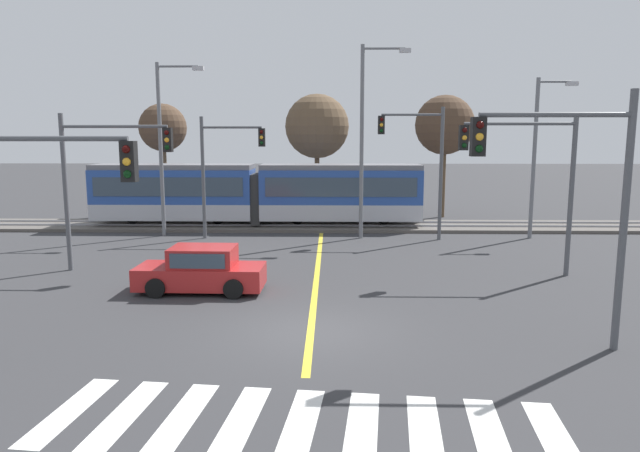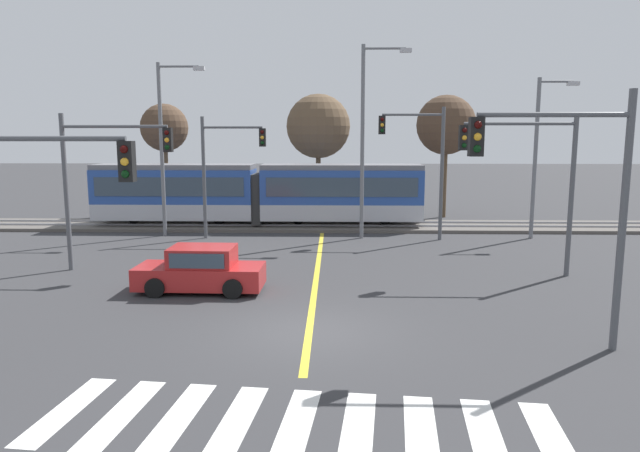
{
  "view_description": "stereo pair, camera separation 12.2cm",
  "coord_description": "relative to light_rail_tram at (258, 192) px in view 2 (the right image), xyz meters",
  "views": [
    {
      "loc": [
        0.55,
        -14.5,
        5.09
      ],
      "look_at": [
        0.08,
        8.01,
        1.6
      ],
      "focal_mm": 32.0,
      "sensor_mm": 36.0,
      "label": 1
    },
    {
      "loc": [
        0.67,
        -14.5,
        5.09
      ],
      "look_at": [
        0.08,
        8.01,
        1.6
      ],
      "focal_mm": 32.0,
      "sensor_mm": 36.0,
      "label": 2
    }
  ],
  "objects": [
    {
      "name": "ground_plane",
      "position": [
        3.7,
        -17.79,
        -2.05
      ],
      "size": [
        200.0,
        200.0,
        0.0
      ],
      "primitive_type": "plane",
      "color": "#333335"
    },
    {
      "name": "track_bed",
      "position": [
        3.7,
        0.01,
        -1.96
      ],
      "size": [
        120.0,
        4.0,
        0.18
      ],
      "primitive_type": "cube",
      "color": "#56514C",
      "rests_on": "ground"
    },
    {
      "name": "rail_near",
      "position": [
        3.7,
        -0.71,
        -1.82
      ],
      "size": [
        120.0,
        0.08,
        0.1
      ],
      "primitive_type": "cube",
      "color": "#939399",
      "rests_on": "track_bed"
    },
    {
      "name": "rail_far",
      "position": [
        3.7,
        0.73,
        -1.82
      ],
      "size": [
        120.0,
        0.08,
        0.1
      ],
      "primitive_type": "cube",
      "color": "#939399",
      "rests_on": "track_bed"
    },
    {
      "name": "light_rail_tram",
      "position": [
        0.0,
        0.0,
        0.0
      ],
      "size": [
        18.5,
        2.64,
        3.43
      ],
      "color": "#B7BAC1",
      "rests_on": "track_bed"
    },
    {
      "name": "crosswalk_stripe_0",
      "position": [
        -0.68,
        -22.3,
        -2.04
      ],
      "size": [
        0.84,
        2.84,
        0.01
      ],
      "primitive_type": "cube",
      "rotation": [
        0.0,
        0.0,
        -0.1
      ],
      "color": "silver",
      "rests_on": "ground"
    },
    {
      "name": "crosswalk_stripe_1",
      "position": [
        0.42,
        -22.41,
        -2.04
      ],
      "size": [
        0.84,
        2.84,
        0.01
      ],
      "primitive_type": "cube",
      "rotation": [
        0.0,
        0.0,
        -0.1
      ],
      "color": "silver",
      "rests_on": "ground"
    },
    {
      "name": "crosswalk_stripe_2",
      "position": [
        1.51,
        -22.53,
        -2.04
      ],
      "size": [
        0.84,
        2.84,
        0.01
      ],
      "primitive_type": "cube",
      "rotation": [
        0.0,
        0.0,
        -0.1
      ],
      "color": "silver",
      "rests_on": "ground"
    },
    {
      "name": "crosswalk_stripe_3",
      "position": [
        2.6,
        -22.64,
        -2.04
      ],
      "size": [
        0.84,
        2.84,
        0.01
      ],
      "primitive_type": "cube",
      "rotation": [
        0.0,
        0.0,
        -0.1
      ],
      "color": "silver",
      "rests_on": "ground"
    },
    {
      "name": "crosswalk_stripe_4",
      "position": [
        3.7,
        -22.75,
        -2.04
      ],
      "size": [
        0.84,
        2.84,
        0.01
      ],
      "primitive_type": "cube",
      "rotation": [
        0.0,
        0.0,
        -0.1
      ],
      "color": "silver",
      "rests_on": "ground"
    },
    {
      "name": "crosswalk_stripe_5",
      "position": [
        4.79,
        -22.86,
        -2.04
      ],
      "size": [
        0.84,
        2.84,
        0.01
      ],
      "primitive_type": "cube",
      "rotation": [
        0.0,
        0.0,
        -0.1
      ],
      "color": "silver",
      "rests_on": "ground"
    },
    {
      "name": "crosswalk_stripe_6",
      "position": [
        5.89,
        -22.97,
        -2.04
      ],
      "size": [
        0.84,
        2.84,
        0.01
      ],
      "primitive_type": "cube",
      "rotation": [
        0.0,
        0.0,
        -0.1
      ],
      "color": "silver",
      "rests_on": "ground"
    },
    {
      "name": "crosswalk_stripe_7",
      "position": [
        6.98,
        -23.09,
        -2.04
      ],
      "size": [
        0.84,
        2.84,
        0.01
      ],
      "primitive_type": "cube",
      "rotation": [
        0.0,
        0.0,
        -0.1
      ],
      "color": "silver",
      "rests_on": "ground"
    },
    {
      "name": "crosswalk_stripe_8",
      "position": [
        8.08,
        -23.2,
        -2.04
      ],
      "size": [
        0.84,
        2.84,
        0.01
      ],
      "primitive_type": "cube",
      "rotation": [
        0.0,
        0.0,
        -0.1
      ],
      "color": "silver",
      "rests_on": "ground"
    },
    {
      "name": "lane_centre_line",
      "position": [
        3.7,
        -11.37,
        -2.05
      ],
      "size": [
        0.2,
        18.76,
        0.01
      ],
      "primitive_type": "cube",
      "color": "gold",
      "rests_on": "ground"
    },
    {
      "name": "sedan_crossing",
      "position": [
        -0.1,
        -13.83,
        -1.35
      ],
      "size": [
        4.24,
        1.99,
        1.52
      ],
      "color": "#B22323",
      "rests_on": "ground"
    },
    {
      "name": "traffic_light_far_left",
      "position": [
        -1.19,
        -3.65,
        1.93
      ],
      "size": [
        3.25,
        0.38,
        6.14
      ],
      "color": "#515459",
      "rests_on": "ground"
    },
    {
      "name": "traffic_light_far_right",
      "position": [
        8.66,
        -3.84,
        2.27
      ],
      "size": [
        3.25,
        0.38,
        6.59
      ],
      "color": "#515459",
      "rests_on": "ground"
    },
    {
      "name": "traffic_light_mid_right",
      "position": [
        11.56,
        -11.35,
        1.96
      ],
      "size": [
        4.25,
        0.38,
        5.96
      ],
      "color": "#515459",
      "rests_on": "ground"
    },
    {
      "name": "traffic_light_near_left",
      "position": [
        -2.43,
        -19.74,
        1.62
      ],
      "size": [
        3.75,
        0.38,
        5.58
      ],
      "color": "#515459",
      "rests_on": "ground"
    },
    {
      "name": "traffic_light_near_right",
      "position": [
        9.89,
        -18.91,
        1.98
      ],
      "size": [
        3.75,
        0.38,
        6.19
      ],
      "color": "#515459",
      "rests_on": "ground"
    },
    {
      "name": "traffic_light_mid_left",
      "position": [
        -4.45,
        -10.86,
        1.93
      ],
      "size": [
        4.25,
        0.38,
        6.0
      ],
      "color": "#515459",
      "rests_on": "ground"
    },
    {
      "name": "street_lamp_west",
      "position": [
        -4.32,
        -2.95,
        2.99
      ],
      "size": [
        2.45,
        0.28,
        8.84
      ],
      "color": "slate",
      "rests_on": "ground"
    },
    {
      "name": "street_lamp_centre",
      "position": [
        5.96,
        -3.44,
        3.38
      ],
      "size": [
        2.44,
        0.28,
        9.61
      ],
      "color": "slate",
      "rests_on": "ground"
    },
    {
      "name": "street_lamp_east",
      "position": [
        14.6,
        -3.28,
        2.51
      ],
      "size": [
        2.02,
        0.28,
        8.03
      ],
      "color": "slate",
      "rests_on": "ground"
    },
    {
      "name": "bare_tree_far_west",
      "position": [
        -6.87,
        5.43,
        3.66
      ],
      "size": [
        3.11,
        3.11,
        7.31
      ],
      "color": "brown",
      "rests_on": "ground"
    },
    {
      "name": "bare_tree_west",
      "position": [
        3.27,
        5.58,
        3.77
      ],
      "size": [
        4.18,
        4.18,
        7.93
      ],
      "color": "brown",
      "rests_on": "ground"
    },
    {
      "name": "bare_tree_east",
      "position": [
        11.4,
        4.52,
        3.82
      ],
      "size": [
        3.75,
        3.75,
        7.78
      ],
      "color": "brown",
      "rests_on": "ground"
    }
  ]
}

